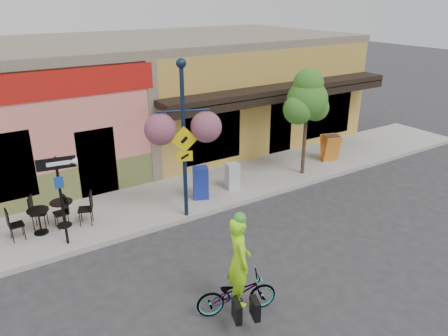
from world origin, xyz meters
The scene contains 14 objects.
ground centered at (0.00, 0.00, 0.00)m, with size 90.00×90.00×0.00m, color #2D2D30.
sidewalk centered at (0.00, 2.00, 0.07)m, with size 24.00×3.00×0.15m, color #9E9B93.
curb centered at (0.00, 0.55, 0.07)m, with size 24.00×0.12×0.15m, color #A8A59E.
building centered at (0.00, 7.50, 2.25)m, with size 18.20×8.20×4.50m, color #DF796E, non-canonical shape.
bicycle centered at (-2.42, -3.40, 0.44)m, with size 0.58×1.66×0.87m, color maroon.
cyclist_rider centered at (-2.37, -3.40, 0.96)m, with size 0.70×0.46×1.91m, color #A4FF1A.
lamp_post centered at (-1.38, 0.65, 2.38)m, with size 1.42×0.57×4.46m, color #12223B, non-canonical shape.
one_way_sign centered at (-4.68, 0.94, 1.33)m, with size 0.91×0.20×2.36m, color black, non-canonical shape.
cafe_set_left centered at (-4.51, 1.92, 0.63)m, with size 1.60×0.80×0.96m, color black, non-canonical shape.
cafe_set_right centered at (-5.14, 1.86, 0.60)m, with size 1.51×0.75×0.90m, color black, non-canonical shape.
newspaper_box_blue centered at (-0.45, 1.42, 0.66)m, with size 0.46×0.41×1.02m, color navy, non-canonical shape.
newspaper_box_grey centered at (0.79, 1.49, 0.58)m, with size 0.40×0.36×0.86m, color beige, non-canonical shape.
street_tree centered at (3.62, 1.21, 2.03)m, with size 1.47×1.47×3.76m, color #3D7A26, non-canonical shape.
sandwich_board centered at (5.29, 1.40, 0.66)m, with size 0.61×0.45×1.01m, color orange, non-canonical shape.
Camera 1 is at (-6.60, -9.37, 6.09)m, focal length 35.00 mm.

